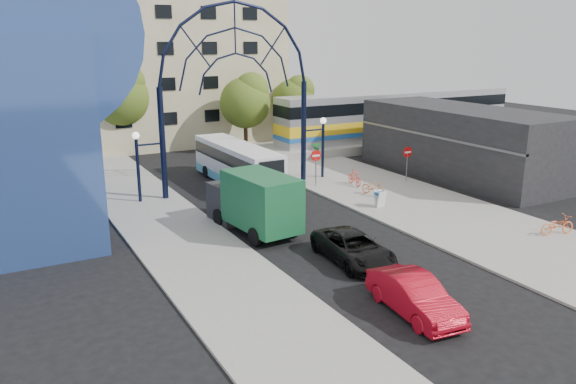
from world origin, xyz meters
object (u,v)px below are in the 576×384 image
tree_north_a (247,100)px  do_not_enter_sign (407,156)px  green_truck (253,202)px  bike_far_a (557,225)px  tree_north_c (295,98)px  stop_sign (316,159)px  city_bus (237,164)px  train_car (398,115)px  sandwich_board (380,197)px  bike_near_b (355,178)px  street_name_sign (316,155)px  bike_near_a (374,188)px  black_suv (353,248)px  gateway_arch (236,59)px  tree_north_b (120,94)px  red_sedan (414,296)px

tree_north_a → do_not_enter_sign: bearing=-73.0°
green_truck → bike_far_a: (13.20, -8.25, -0.97)m
tree_north_c → green_truck: size_ratio=1.00×
stop_sign → city_bus: city_bus is taller
train_car → green_truck: bearing=-144.8°
train_car → do_not_enter_sign: bearing=-126.9°
train_car → sandwich_board: bearing=-131.9°
tree_north_c → bike_near_b: size_ratio=3.73×
street_name_sign → green_truck: bearing=-140.0°
sandwich_board → tree_north_c: (6.52, 21.95, 3.53)m
sandwich_board → bike_near_a: size_ratio=0.53×
do_not_enter_sign → black_suv: size_ratio=0.51×
tree_north_a → city_bus: bearing=-117.9°
city_bus → gateway_arch: bearing=-111.5°
green_truck → tree_north_b: bearing=87.1°
red_sedan → stop_sign: bearing=75.5°
bike_near_a → city_bus: bearing=119.8°
stop_sign → street_name_sign: street_name_sign is taller
black_suv → red_sedan: (-0.93, -5.18, 0.05)m
red_sedan → bike_near_a: 15.87m
tree_north_a → black_suv: tree_north_a is taller
black_suv → bike_far_a: (11.07, -2.19, -0.05)m
street_name_sign → tree_north_a: size_ratio=0.40×
stop_sign → train_car: train_car is taller
tree_north_b → red_sedan: tree_north_b is taller
sandwich_board → city_bus: size_ratio=0.10×
sandwich_board → black_suv: black_suv is taller
city_bus → red_sedan: bearing=-96.2°
sandwich_board → city_bus: 10.65m
black_suv → city_bus: bearing=90.4°
black_suv → red_sedan: 5.26m
tree_north_b → do_not_enter_sign: bearing=-53.3°
tree_north_a → black_suv: 27.12m
sandwich_board → black_suv: bearing=-135.5°
stop_sign → black_suv: size_ratio=0.51×
sandwich_board → green_truck: size_ratio=0.15×
gateway_arch → bike_far_a: gateway_arch is taller
sandwich_board → bike_near_b: size_ratio=0.57×
stop_sign → tree_north_a: tree_north_a is taller
tree_north_c → bike_near_b: bearing=-105.9°
black_suv → bike_near_a: size_ratio=2.61×
sandwich_board → bike_far_a: bike_far_a is taller
red_sedan → bike_far_a: (12.00, 2.99, -0.10)m
train_car → green_truck: 27.80m
stop_sign → tree_north_c: size_ratio=0.38×
tree_north_c → bike_near_a: bearing=-105.0°
red_sedan → bike_near_b: red_sedan is taller
train_car → red_sedan: bearing=-128.3°
black_suv → gateway_arch: bearing=92.0°
sandwich_board → bike_far_a: 9.59m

